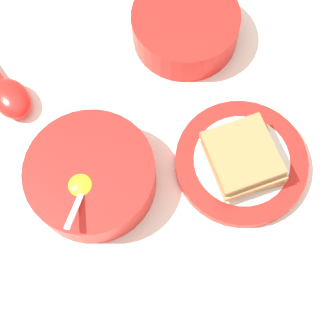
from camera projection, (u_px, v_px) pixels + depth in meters
ground_plane at (213, 99)px, 0.68m from camera, size 3.00×3.00×0.00m
egg_bowl at (92, 176)px, 0.61m from camera, size 0.17×0.17×0.08m
toast_plate at (241, 162)px, 0.64m from camera, size 0.18×0.18×0.02m
toast_sandwich at (244, 158)px, 0.61m from camera, size 0.12×0.12×0.04m
soup_spoon at (9, 94)px, 0.67m from camera, size 0.05×0.14×0.03m
congee_bowl at (185, 25)px, 0.69m from camera, size 0.16×0.16×0.05m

